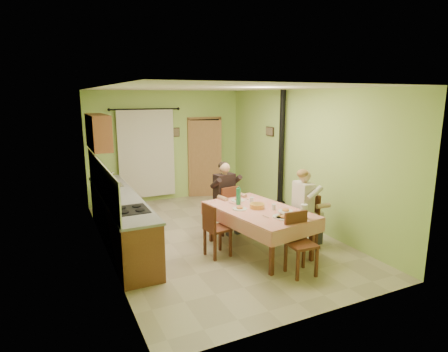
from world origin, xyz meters
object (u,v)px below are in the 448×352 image
chair_far (226,218)px  chair_left (217,240)px  dining_table (259,230)px  chair_near (300,256)px  stove_flue (281,171)px  chair_right (304,230)px  man_far (225,189)px  man_right (305,199)px

chair_far → chair_left: size_ratio=1.04×
dining_table → chair_near: bearing=-93.0°
dining_table → stove_flue: (1.49, 1.56, 0.65)m
chair_right → chair_left: (-1.60, 0.27, -0.00)m
chair_left → man_far: size_ratio=0.67×
chair_far → chair_right: bearing=-59.6°
chair_far → man_right: size_ratio=0.69×
chair_far → man_right: man_right is taller
chair_far → chair_near: (0.25, -2.10, -0.00)m
chair_left → man_right: size_ratio=0.67×
chair_near → stove_flue: bearing=-114.8°
man_right → chair_left: bearing=84.6°
chair_right → man_right: man_right is taller
man_right → stove_flue: (0.65, 1.72, 0.15)m
chair_left → man_far: bearing=138.0°
chair_near → man_far: man_far is taller
chair_far → man_far: bearing=90.0°
dining_table → chair_near: 1.05m
chair_left → stove_flue: (2.24, 1.45, 0.74)m
chair_far → chair_right: size_ratio=1.00×
chair_right → man_right: bearing=90.0°
chair_far → man_right: bearing=-59.9°
chair_right → chair_near: bearing=144.2°
chair_left → stove_flue: stove_flue is taller
dining_table → chair_far: 1.06m
dining_table → man_right: 0.99m
chair_left → dining_table: bearing=72.9°
chair_near → chair_right: chair_right is taller
chair_far → stove_flue: (1.62, 0.50, 0.73)m
chair_right → chair_far: bearing=43.0°
man_far → man_right: size_ratio=1.00×
man_far → chair_far: bearing=-90.0°
chair_near → man_right: size_ratio=0.68×
chair_near → chair_left: bearing=-49.9°
chair_far → man_right: (0.97, -1.22, 0.59)m
chair_right → chair_left: chair_right is taller
man_right → stove_flue: bearing=-16.5°
chair_far → stove_flue: size_ratio=0.34×
chair_right → chair_left: 1.63m
chair_right → stove_flue: 1.98m
chair_left → stove_flue: size_ratio=0.33×
dining_table → chair_left: chair_left is taller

